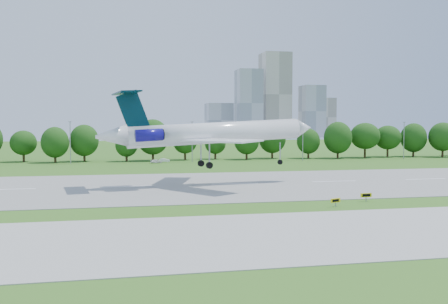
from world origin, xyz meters
TOP-DOWN VIEW (x-y plane):
  - ground at (0.00, 0.00)m, footprint 600.00×600.00m
  - runway at (0.00, 25.00)m, footprint 400.00×45.00m
  - tree_line at (0.00, 92.00)m, footprint 288.40×8.40m
  - light_poles at (-2.50, 82.00)m, footprint 175.90×0.25m
  - skyline at (100.16, 390.61)m, footprint 127.00×52.00m
  - airliner at (-25.65, 24.67)m, footprint 42.24×30.43m
  - taxi_sign_left at (-12.45, -2.98)m, footprint 1.59×0.71m
  - taxi_sign_centre at (-6.10, 0.52)m, footprint 1.73×0.30m
  - service_vehicle_a at (-28.11, 84.48)m, footprint 3.46×1.49m
  - service_vehicle_b at (-30.78, 80.69)m, footprint 3.62×1.97m

SIDE VIEW (x-z plane):
  - ground at x=0.00m, z-range 0.00..0.00m
  - runway at x=0.00m, z-range 0.00..0.08m
  - service_vehicle_a at x=-28.11m, z-range 0.00..1.11m
  - service_vehicle_b at x=-30.78m, z-range 0.00..1.17m
  - taxi_sign_left at x=-12.45m, z-range 0.27..1.41m
  - taxi_sign_centre at x=-6.10m, z-range 0.29..1.50m
  - tree_line at x=0.00m, z-range 0.99..11.39m
  - light_poles at x=-2.50m, z-range 0.24..12.43m
  - airliner at x=-25.65m, z-range 2.73..16.76m
  - skyline at x=100.16m, z-range -9.54..70.46m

